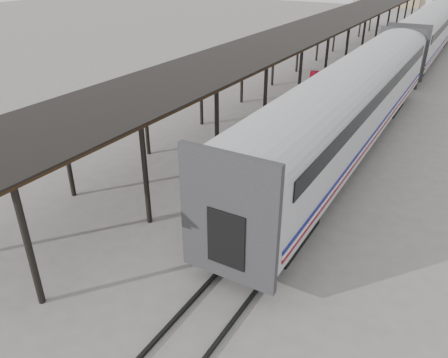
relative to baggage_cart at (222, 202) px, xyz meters
The scene contains 9 objects.
ground 1.10m from the baggage_cart, 163.89° to the left, with size 160.00×160.00×0.00m, color slate.
train 34.18m from the baggage_cart, 86.08° to the left, with size 3.45×76.01×4.01m.
canopy 24.85m from the baggage_cart, 99.96° to the left, with size 4.90×64.30×4.15m.
rails 34.33m from the baggage_cart, 86.09° to the left, with size 1.54×150.00×0.12m.
baggage_cart is the anchor object (origin of this frame).
suitcase_stack 0.50m from the baggage_cart, 96.00° to the left, with size 1.45×1.23×0.45m.
luggage_tug 18.46m from the baggage_cart, 98.89° to the left, with size 1.35×1.77×1.39m.
porter 1.22m from the baggage_cart, 68.96° to the right, with size 0.57×0.38×1.57m, color navy.
pedestrian 16.70m from the baggage_cart, 97.93° to the left, with size 0.98×0.41×1.68m, color black.
Camera 1 is at (8.22, -12.70, 9.19)m, focal length 35.00 mm.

